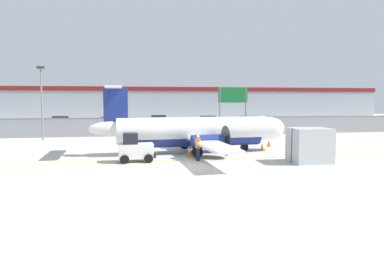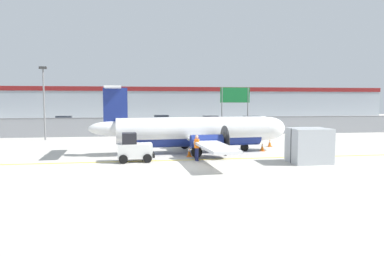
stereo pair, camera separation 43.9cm
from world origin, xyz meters
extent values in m
plane|color=#BCB7AD|center=(0.00, 0.00, 0.00)|extent=(140.00, 140.00, 0.00)
cube|color=yellow|center=(0.00, 2.00, 0.00)|extent=(84.00, 0.20, 0.01)
cube|color=gray|center=(0.00, 18.00, 1.00)|extent=(98.00, 0.04, 2.00)
cylinder|color=slate|center=(0.00, 18.00, 2.05)|extent=(98.00, 0.10, 0.10)
cube|color=#38383A|center=(0.00, 29.50, 0.06)|extent=(98.00, 17.00, 0.12)
cube|color=#A8B2BC|center=(0.00, 48.00, 3.25)|extent=(91.00, 8.00, 6.50)
cube|color=maroon|center=(0.00, 44.00, 6.10)|extent=(91.00, 0.20, 0.80)
cylinder|color=white|center=(0.70, 5.05, 1.75)|extent=(11.59, 2.64, 1.90)
ellipsoid|color=white|center=(6.72, 5.45, 1.75)|extent=(2.76, 1.97, 1.80)
ellipsoid|color=white|center=(-5.33, 4.66, 1.95)|extent=(3.30, 1.25, 1.05)
cylinder|color=navy|center=(0.70, 5.05, 1.23)|extent=(10.38, 2.15, 1.48)
cube|color=white|center=(0.80, 5.06, 1.18)|extent=(2.64, 16.07, 0.18)
cylinder|color=navy|center=(0.83, 7.67, 1.18)|extent=(2.25, 1.04, 0.90)
cone|color=black|center=(1.97, 7.74, 1.18)|extent=(0.48, 0.47, 0.44)
cylinder|color=#262626|center=(2.12, 7.75, 1.18)|extent=(0.18, 2.10, 2.10)
cylinder|color=navy|center=(1.16, 2.48, 1.18)|extent=(2.25, 1.04, 0.90)
cone|color=black|center=(2.31, 2.55, 1.18)|extent=(0.48, 0.47, 0.44)
cylinder|color=#262626|center=(2.46, 2.56, 1.18)|extent=(0.18, 2.10, 2.10)
cube|color=navy|center=(-5.04, 4.68, 3.30)|extent=(1.71, 0.29, 3.10)
cube|color=white|center=(-5.18, 4.67, 4.85)|extent=(1.41, 4.86, 0.14)
cylinder|color=#59595B|center=(4.74, 5.32, 0.79)|extent=(0.15, 0.15, 0.97)
cylinder|color=black|center=(4.74, 5.32, 0.30)|extent=(0.61, 0.26, 0.60)
cylinder|color=#59595B|center=(0.25, 7.24, 0.83)|extent=(0.15, 0.15, 0.90)
cylinder|color=black|center=(0.25, 7.24, 0.38)|extent=(0.77, 0.27, 0.76)
cylinder|color=#59595B|center=(0.54, 2.83, 0.83)|extent=(0.15, 0.15, 0.90)
cylinder|color=black|center=(0.54, 2.83, 0.38)|extent=(0.77, 0.27, 0.76)
cube|color=silver|center=(-3.65, 1.89, 0.73)|extent=(2.27, 1.24, 0.90)
cube|color=black|center=(-4.00, 1.87, 1.53)|extent=(0.96, 1.06, 0.70)
cube|color=black|center=(-2.51, 1.97, 0.43)|extent=(0.23, 1.11, 0.30)
cylinder|color=black|center=(-2.94, 2.54, 0.28)|extent=(0.57, 0.22, 0.56)
cylinder|color=black|center=(-2.87, 1.34, 0.28)|extent=(0.57, 0.22, 0.56)
cylinder|color=black|center=(-4.44, 2.44, 0.28)|extent=(0.57, 0.22, 0.56)
cylinder|color=black|center=(-4.36, 1.24, 0.28)|extent=(0.57, 0.22, 0.56)
cylinder|color=#191E4C|center=(0.37, 1.46, 0.42)|extent=(0.20, 0.20, 0.85)
cylinder|color=#191E4C|center=(0.32, 1.65, 0.42)|extent=(0.20, 0.20, 0.85)
cylinder|color=orange|center=(0.34, 1.55, 1.15)|extent=(0.42, 0.42, 0.60)
cylinder|color=orange|center=(0.40, 1.34, 1.18)|extent=(0.12, 0.12, 0.55)
cylinder|color=orange|center=(0.29, 1.77, 1.18)|extent=(0.12, 0.12, 0.55)
sphere|color=tan|center=(0.34, 1.55, 1.59)|extent=(0.22, 0.22, 0.22)
cube|color=#B7BCC1|center=(7.29, -0.10, 1.10)|extent=(2.42, 2.03, 2.20)
cube|color=#333338|center=(7.29, -0.10, 1.10)|extent=(2.44, 0.11, 2.20)
cube|color=orange|center=(7.65, 7.50, 0.02)|extent=(0.36, 0.36, 0.04)
cone|color=orange|center=(7.65, 7.50, 0.34)|extent=(0.28, 0.28, 0.60)
cylinder|color=white|center=(7.65, 7.50, 0.42)|extent=(0.17, 0.17, 0.08)
cube|color=orange|center=(6.13, 5.15, 0.02)|extent=(0.36, 0.36, 0.04)
cone|color=orange|center=(6.13, 5.15, 0.34)|extent=(0.28, 0.28, 0.60)
cylinder|color=white|center=(6.13, 5.15, 0.42)|extent=(0.17, 0.17, 0.08)
cube|color=orange|center=(0.09, 3.33, 0.02)|extent=(0.36, 0.36, 0.04)
cone|color=orange|center=(0.09, 3.33, 0.34)|extent=(0.28, 0.28, 0.60)
cylinder|color=white|center=(0.09, 3.33, 0.42)|extent=(0.17, 0.17, 0.08)
cube|color=#B28C19|center=(-14.56, 31.72, 0.74)|extent=(4.37, 2.18, 0.80)
cube|color=#262D38|center=(-14.41, 31.74, 1.42)|extent=(2.37, 1.81, 0.56)
cylinder|color=black|center=(-15.84, 30.66, 0.42)|extent=(0.62, 0.27, 0.60)
cylinder|color=black|center=(-16.05, 32.45, 0.42)|extent=(0.62, 0.27, 0.60)
cylinder|color=black|center=(-13.06, 30.99, 0.42)|extent=(0.62, 0.27, 0.60)
cylinder|color=black|center=(-13.27, 32.78, 0.42)|extent=(0.62, 0.27, 0.60)
cube|color=slate|center=(-7.44, 28.75, 0.74)|extent=(4.22, 1.75, 0.80)
cube|color=#262D38|center=(-7.29, 28.76, 1.42)|extent=(2.22, 1.59, 0.56)
cylinder|color=black|center=(-8.83, 27.84, 0.42)|extent=(0.60, 0.21, 0.60)
cylinder|color=black|center=(-8.85, 29.64, 0.42)|extent=(0.60, 0.21, 0.60)
cylinder|color=black|center=(-6.03, 27.87, 0.42)|extent=(0.60, 0.21, 0.60)
cylinder|color=black|center=(-6.05, 29.67, 0.42)|extent=(0.60, 0.21, 0.60)
cube|color=black|center=(-0.01, 32.97, 0.74)|extent=(4.23, 1.77, 0.80)
cube|color=#262D38|center=(-0.16, 32.97, 1.42)|extent=(2.23, 1.60, 0.56)
cylinder|color=black|center=(1.38, 33.89, 0.42)|extent=(0.60, 0.21, 0.60)
cylinder|color=black|center=(1.41, 32.09, 0.42)|extent=(0.60, 0.21, 0.60)
cylinder|color=black|center=(-1.42, 33.85, 0.42)|extent=(0.60, 0.21, 0.60)
cylinder|color=black|center=(-1.39, 32.05, 0.42)|extent=(0.60, 0.21, 0.60)
cube|color=#19662D|center=(6.74, 29.22, 0.74)|extent=(4.31, 2.00, 0.80)
cube|color=#262D38|center=(6.89, 29.21, 1.42)|extent=(2.31, 1.71, 0.56)
cylinder|color=black|center=(5.28, 28.43, 0.42)|extent=(0.61, 0.24, 0.60)
cylinder|color=black|center=(5.41, 30.22, 0.42)|extent=(0.61, 0.24, 0.60)
cylinder|color=black|center=(8.07, 28.23, 0.42)|extent=(0.61, 0.24, 0.60)
cylinder|color=black|center=(8.20, 30.02, 0.42)|extent=(0.61, 0.24, 0.60)
cube|color=slate|center=(12.55, 27.67, 0.74)|extent=(4.24, 1.79, 0.80)
cube|color=#262D38|center=(12.70, 27.67, 1.42)|extent=(2.23, 1.61, 0.56)
cylinder|color=black|center=(11.17, 26.74, 0.42)|extent=(0.60, 0.21, 0.60)
cylinder|color=black|center=(11.13, 28.54, 0.42)|extent=(0.60, 0.21, 0.60)
cylinder|color=black|center=(13.97, 26.80, 0.42)|extent=(0.60, 0.21, 0.60)
cylinder|color=black|center=(13.93, 28.60, 0.42)|extent=(0.60, 0.21, 0.60)
cylinder|color=slate|center=(-12.72, 15.36, 3.50)|extent=(0.16, 0.16, 7.00)
cube|color=#333333|center=(-12.72, 15.36, 7.15)|extent=(0.70, 0.30, 0.24)
cylinder|color=slate|center=(6.29, 19.52, 2.75)|extent=(0.14, 0.14, 5.50)
cylinder|color=slate|center=(9.49, 19.52, 2.75)|extent=(0.14, 0.14, 5.50)
cube|color=#14662D|center=(7.89, 19.52, 4.60)|extent=(3.60, 0.10, 1.80)
camera|label=1|loc=(-3.64, -20.22, 3.95)|focal=32.00mm
camera|label=2|loc=(-3.21, -20.29, 3.95)|focal=32.00mm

